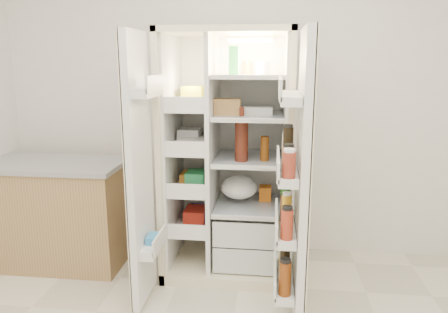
# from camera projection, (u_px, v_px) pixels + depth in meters

# --- Properties ---
(wall_back) EXTENTS (4.00, 0.02, 2.70)m
(wall_back) POSITION_uv_depth(u_px,v_px,m) (247.00, 90.00, 3.41)
(wall_back) COLOR white
(wall_back) RESTS_ON floor
(refrigerator) EXTENTS (0.92, 0.70, 1.80)m
(refrigerator) POSITION_uv_depth(u_px,v_px,m) (231.00, 174.00, 3.22)
(refrigerator) COLOR beige
(refrigerator) RESTS_ON floor
(freezer_door) EXTENTS (0.15, 0.40, 1.72)m
(freezer_door) POSITION_uv_depth(u_px,v_px,m) (140.00, 173.00, 2.66)
(freezer_door) COLOR silver
(freezer_door) RESTS_ON floor
(fridge_door) EXTENTS (0.17, 0.58, 1.72)m
(fridge_door) POSITION_uv_depth(u_px,v_px,m) (299.00, 187.00, 2.47)
(fridge_door) COLOR silver
(fridge_door) RESTS_ON floor
(kitchen_counter) EXTENTS (1.14, 0.60, 0.82)m
(kitchen_counter) POSITION_uv_depth(u_px,v_px,m) (55.00, 212.00, 3.35)
(kitchen_counter) COLOR #A27E51
(kitchen_counter) RESTS_ON floor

